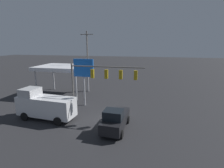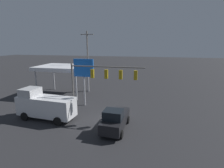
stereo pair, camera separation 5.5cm
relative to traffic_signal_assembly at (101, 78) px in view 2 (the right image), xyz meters
name	(u,v)px [view 2 (the right image)]	position (x,y,z in m)	size (l,w,h in m)	color
ground_plane	(108,119)	(-0.86, 0.01, -4.94)	(200.00, 200.00, 0.00)	#262628
traffic_signal_assembly	(101,78)	(0.00, 0.00, 0.00)	(8.45, 0.43, 6.50)	slate
utility_pole	(88,60)	(5.80, -11.44, 0.77)	(2.40, 0.26, 10.85)	slate
gas_station_canopy	(63,68)	(9.19, -8.45, -0.30)	(8.21, 6.55, 5.02)	silver
price_sign	(84,71)	(3.62, -3.96, 0.10)	(2.82, 0.27, 6.65)	#B7B7BC
delivery_truck	(45,105)	(6.42, 1.45, -3.25)	(6.96, 2.96, 3.58)	silver
pickup_parked	(115,119)	(-2.16, 2.28, -3.83)	(2.47, 5.30, 2.40)	black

